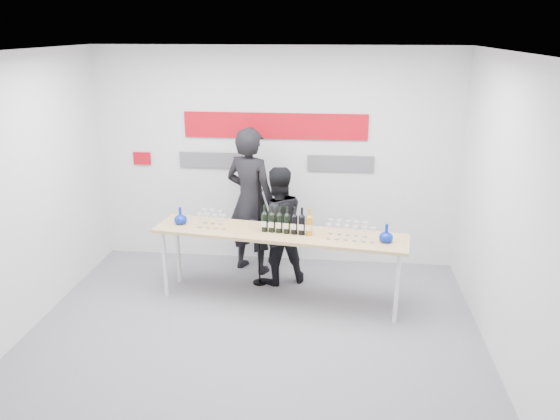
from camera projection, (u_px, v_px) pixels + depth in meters
The scene contains 12 objects.
ground at pixel (255, 329), 6.13m from camera, with size 5.00×5.00×0.00m, color slate.
back_wall at pixel (275, 158), 7.54m from camera, with size 5.00×0.04×3.00m, color silver.
signage at pixel (271, 136), 7.42m from camera, with size 3.38×0.02×0.79m.
tasting_table at pixel (279, 237), 6.49m from camera, with size 3.08×1.00×0.91m.
wine_bottles at pixel (287, 220), 6.39m from camera, with size 0.62×0.16×0.33m.
decanter_left at pixel (180, 215), 6.71m from camera, with size 0.16×0.16×0.21m, color #08239E, non-canonical shape.
decanter_right at pixel (386, 233), 6.14m from camera, with size 0.16×0.16×0.21m, color #08239E, non-canonical shape.
glasses_left at pixel (212, 219), 6.62m from camera, with size 0.36×0.26×0.18m.
glasses_right at pixel (349, 231), 6.25m from camera, with size 0.56×0.29×0.18m.
presenter_left at pixel (250, 201), 7.32m from camera, with size 0.73×0.48×2.00m, color black.
presenter_right at pixel (277, 226), 7.04m from camera, with size 0.76×0.59×1.56m, color black.
mic_stand at pixel (259, 250), 7.06m from camera, with size 0.18×0.18×1.56m.
Camera 1 is at (0.87, -5.32, 3.22)m, focal length 35.00 mm.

